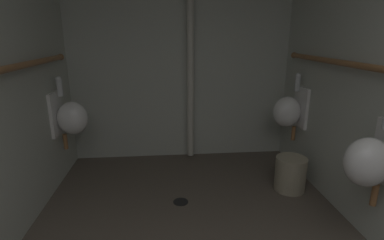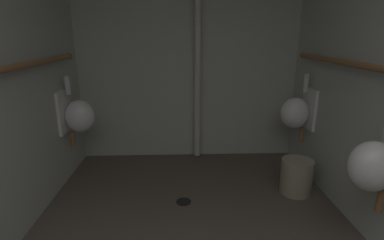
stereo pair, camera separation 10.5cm
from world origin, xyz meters
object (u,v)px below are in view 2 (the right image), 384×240
standpipe_back_wall (198,49)px  floor_drain (184,201)px  urinal_right_far (297,112)px  waste_bin (296,176)px  urinal_left_mid (78,115)px  urinal_right_mid (375,165)px

standpipe_back_wall → floor_drain: size_ratio=18.71×
floor_drain → urinal_right_far: bearing=26.3°
urinal_right_far → waste_bin: 0.71m
standpipe_back_wall → waste_bin: size_ratio=7.71×
urinal_right_far → urinal_left_mid: bearing=-179.0°
urinal_left_mid → floor_drain: (1.08, -0.57, -0.69)m
urinal_right_mid → waste_bin: urinal_right_mid is taller
urinal_right_mid → floor_drain: bearing=149.6°
urinal_left_mid → floor_drain: urinal_left_mid is taller
urinal_right_far → waste_bin: (-0.13, -0.47, -0.52)m
urinal_left_mid → urinal_right_far: 2.31m
urinal_right_far → waste_bin: size_ratio=2.22×
urinal_right_mid → floor_drain: 1.58m
floor_drain → waste_bin: (1.10, 0.14, 0.17)m
standpipe_back_wall → floor_drain: 1.70m
urinal_left_mid → waste_bin: bearing=-11.2°
urinal_right_mid → urinal_right_far: bearing=90.0°
standpipe_back_wall → waste_bin: standpipe_back_wall is taller
floor_drain → standpipe_back_wall: bearing=80.0°
urinal_left_mid → urinal_right_far: size_ratio=1.00×
urinal_right_far → waste_bin: urinal_right_far is taller
urinal_right_mid → urinal_right_far: 1.33m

